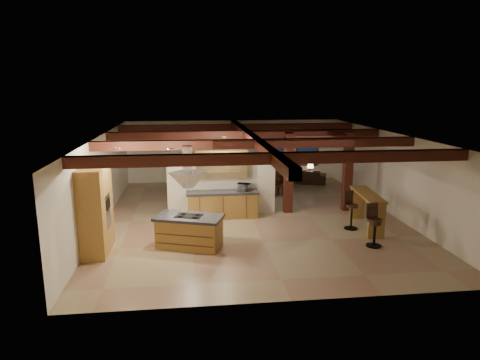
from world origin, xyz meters
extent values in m
plane|color=tan|center=(0.00, 0.00, 0.00)|extent=(12.00, 12.00, 0.00)
plane|color=silver|center=(0.00, 6.00, 1.45)|extent=(10.00, 0.00, 10.00)
plane|color=silver|center=(0.00, -6.00, 1.45)|extent=(10.00, 0.00, 10.00)
plane|color=silver|center=(-5.00, 0.00, 1.45)|extent=(0.00, 12.00, 12.00)
plane|color=silver|center=(5.00, 0.00, 1.45)|extent=(0.00, 12.00, 12.00)
plane|color=#3C2013|center=(0.00, 0.00, 2.90)|extent=(12.00, 12.00, 0.00)
cube|color=#38130E|center=(0.00, -4.00, 2.76)|extent=(10.00, 0.25, 0.28)
cube|color=#38130E|center=(0.00, -1.30, 2.76)|extent=(10.00, 0.25, 0.28)
cube|color=#38130E|center=(0.00, 1.30, 2.76)|extent=(10.00, 0.25, 0.28)
cube|color=#38130E|center=(0.00, 4.00, 2.76)|extent=(10.00, 0.25, 0.28)
cube|color=#38130E|center=(0.00, 0.00, 2.76)|extent=(0.28, 12.00, 0.28)
cube|color=#38130E|center=(1.40, 0.50, 1.45)|extent=(0.30, 0.30, 2.90)
cube|color=#38130E|center=(3.60, 0.50, 1.45)|extent=(0.30, 0.30, 2.90)
cube|color=#38130E|center=(2.50, 0.50, 2.60)|extent=(2.50, 0.28, 0.28)
cube|color=silver|center=(-1.00, 0.50, 1.10)|extent=(3.80, 0.18, 2.20)
cube|color=#A77F35|center=(-4.67, -2.60, 1.20)|extent=(0.64, 1.60, 2.40)
cube|color=silver|center=(-4.37, -2.60, 1.15)|extent=(0.06, 0.62, 0.95)
cube|color=black|center=(-4.33, -2.60, 1.35)|extent=(0.01, 0.50, 0.28)
cube|color=#A77F35|center=(-1.00, 0.11, 0.43)|extent=(2.40, 0.60, 0.86)
cube|color=black|center=(-1.00, 0.11, 0.90)|extent=(2.50, 0.66, 0.08)
cube|color=#A77F35|center=(-1.00, 0.32, 1.85)|extent=(1.80, 0.34, 0.95)
cube|color=silver|center=(-1.00, 0.14, 1.85)|extent=(1.74, 0.02, 0.90)
pyramid|color=silver|center=(-2.16, -2.55, 1.73)|extent=(1.10, 1.10, 0.45)
cube|color=silver|center=(-2.16, -2.55, 2.54)|extent=(0.26, 0.22, 0.73)
cube|color=#38130E|center=(2.00, 5.94, 1.50)|extent=(1.10, 0.05, 1.70)
cube|color=black|center=(2.00, 5.91, 1.50)|extent=(0.95, 0.02, 1.55)
cube|color=#38130E|center=(3.60, 5.94, 1.50)|extent=(1.10, 0.05, 1.70)
cube|color=black|center=(3.60, 5.91, 1.50)|extent=(0.95, 0.02, 1.55)
cube|color=#38130E|center=(-1.50, 5.94, 1.70)|extent=(0.65, 0.04, 0.85)
cube|color=#265A37|center=(-1.50, 5.92, 1.70)|extent=(0.55, 0.01, 0.75)
cylinder|color=silver|center=(-2.60, -2.80, 2.87)|extent=(0.16, 0.16, 0.03)
cylinder|color=silver|center=(-1.00, -0.50, 2.87)|extent=(0.16, 0.16, 0.03)
cylinder|color=silver|center=(-4.00, -2.50, 2.87)|extent=(0.16, 0.16, 0.03)
cube|color=#A77F35|center=(-2.16, -2.55, 0.42)|extent=(1.94, 1.41, 0.84)
cube|color=black|center=(-2.16, -2.55, 0.88)|extent=(2.09, 1.56, 0.08)
cube|color=black|center=(-2.16, -2.55, 0.92)|extent=(0.85, 0.70, 0.02)
imported|color=#3E190F|center=(0.66, 3.35, 0.35)|extent=(1.98, 1.12, 0.69)
imported|color=black|center=(3.19, 5.11, 0.31)|extent=(2.31, 1.47, 0.63)
imported|color=#BAB9BE|center=(-0.25, 0.11, 1.06)|extent=(0.53, 0.44, 0.25)
cube|color=#A77F35|center=(3.50, -1.56, 1.12)|extent=(0.77, 2.24, 0.07)
cube|color=#A77F35|center=(3.40, -2.54, 0.55)|extent=(0.50, 0.16, 1.10)
cube|color=#A77F35|center=(3.60, -0.57, 0.55)|extent=(0.50, 0.16, 1.10)
cube|color=#38130E|center=(3.61, 5.34, 0.25)|extent=(0.44, 0.44, 0.50)
cylinder|color=black|center=(3.61, 5.34, 0.59)|extent=(0.07, 0.07, 0.18)
cone|color=#FFD699|center=(3.61, 5.34, 0.77)|extent=(0.31, 0.31, 0.20)
cylinder|color=black|center=(3.08, -3.15, 0.77)|extent=(0.39, 0.39, 0.08)
cube|color=black|center=(3.04, -2.97, 1.02)|extent=(0.37, 0.12, 0.43)
cylinder|color=black|center=(3.08, -3.15, 0.39)|extent=(0.06, 0.06, 0.75)
cylinder|color=black|center=(3.08, -3.15, 0.02)|extent=(0.43, 0.43, 0.03)
cylinder|color=black|center=(3.10, -3.14, 0.69)|extent=(0.34, 0.34, 0.07)
cube|color=black|center=(3.07, -2.98, 0.90)|extent=(0.33, 0.10, 0.38)
cylinder|color=black|center=(3.10, -3.14, 0.34)|extent=(0.06, 0.06, 0.67)
cylinder|color=black|center=(3.10, -3.14, 0.02)|extent=(0.38, 0.38, 0.03)
cylinder|color=black|center=(3.00, -1.60, 0.76)|extent=(0.38, 0.38, 0.07)
cube|color=black|center=(2.93, -1.43, 1.01)|extent=(0.35, 0.17, 0.42)
cylinder|color=black|center=(3.00, -1.60, 0.38)|extent=(0.06, 0.06, 0.74)
cylinder|color=black|center=(3.00, -1.60, 0.02)|extent=(0.42, 0.42, 0.03)
cube|color=#38130E|center=(0.19, 2.51, 0.43)|extent=(0.50, 0.50, 0.06)
cube|color=#38130E|center=(0.14, 2.71, 0.79)|extent=(0.40, 0.16, 0.72)
cylinder|color=#38130E|center=(0.08, 2.31, 0.20)|extent=(0.05, 0.05, 0.41)
cylinder|color=#38130E|center=(0.40, 2.40, 0.20)|extent=(0.05, 0.05, 0.41)
cylinder|color=#38130E|center=(-0.01, 2.63, 0.20)|extent=(0.05, 0.05, 0.41)
cylinder|color=#38130E|center=(0.31, 2.72, 0.20)|extent=(0.05, 0.05, 0.41)
cube|color=#38130E|center=(-0.17, 3.81, 0.43)|extent=(0.50, 0.50, 0.06)
cube|color=#38130E|center=(-0.12, 3.62, 0.79)|extent=(0.40, 0.16, 0.72)
cylinder|color=#38130E|center=(-0.06, 4.01, 0.20)|extent=(0.05, 0.05, 0.41)
cylinder|color=#38130E|center=(-0.38, 3.92, 0.20)|extent=(0.05, 0.05, 0.41)
cylinder|color=#38130E|center=(0.03, 3.70, 0.20)|extent=(0.05, 0.05, 0.41)
cylinder|color=#38130E|center=(-0.29, 3.61, 0.20)|extent=(0.05, 0.05, 0.41)
cube|color=#38130E|center=(1.49, 2.88, 0.43)|extent=(0.50, 0.50, 0.06)
cube|color=#38130E|center=(1.44, 3.08, 0.79)|extent=(0.40, 0.16, 0.72)
cylinder|color=#38130E|center=(1.38, 2.68, 0.20)|extent=(0.05, 0.05, 0.41)
cylinder|color=#38130E|center=(1.70, 2.77, 0.20)|extent=(0.05, 0.05, 0.41)
cylinder|color=#38130E|center=(1.29, 3.00, 0.20)|extent=(0.05, 0.05, 0.41)
cylinder|color=#38130E|center=(1.61, 3.08, 0.20)|extent=(0.05, 0.05, 0.41)
cube|color=#38130E|center=(1.12, 4.18, 0.43)|extent=(0.50, 0.50, 0.06)
cube|color=#38130E|center=(1.18, 3.99, 0.79)|extent=(0.40, 0.16, 0.72)
cylinder|color=#38130E|center=(1.24, 4.38, 0.20)|extent=(0.05, 0.05, 0.41)
cylinder|color=#38130E|center=(0.92, 4.29, 0.20)|extent=(0.05, 0.05, 0.41)
cylinder|color=#38130E|center=(1.33, 4.07, 0.20)|extent=(0.05, 0.05, 0.41)
cylinder|color=#38130E|center=(1.01, 3.98, 0.20)|extent=(0.05, 0.05, 0.41)
camera|label=1|loc=(-2.08, -14.17, 4.50)|focal=32.00mm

